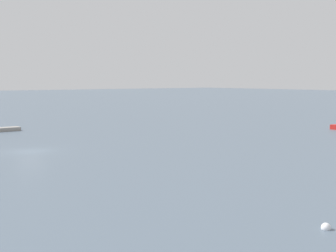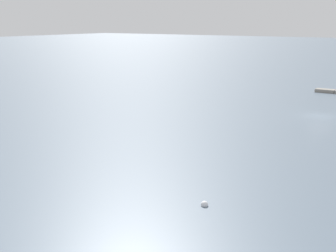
# 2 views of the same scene
# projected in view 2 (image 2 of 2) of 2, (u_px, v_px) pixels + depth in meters

# --- Properties ---
(ground_plane) EXTENTS (500.00, 500.00, 0.00)m
(ground_plane) POSITION_uv_depth(u_px,v_px,m) (320.00, 116.00, 55.90)
(ground_plane) COLOR slate
(mooring_buoy_near) EXTENTS (0.46, 0.46, 0.46)m
(mooring_buoy_near) POSITION_uv_depth(u_px,v_px,m) (204.00, 205.00, 29.08)
(mooring_buoy_near) COLOR white
(mooring_buoy_near) RESTS_ON ground_plane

